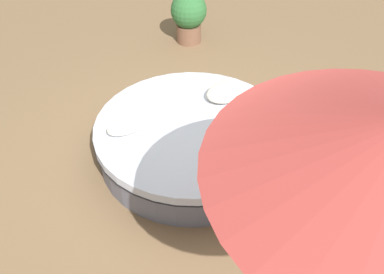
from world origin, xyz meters
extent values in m
plane|color=brown|center=(0.00, 0.00, 0.00)|extent=(16.00, 16.00, 0.00)
cylinder|color=#595966|center=(0.00, 0.00, 0.19)|extent=(2.20, 2.20, 0.37)
cylinder|color=black|center=(0.00, 0.00, 0.37)|extent=(2.28, 2.28, 0.02)
cylinder|color=#B2B7C6|center=(0.00, 0.00, 0.43)|extent=(2.27, 2.27, 0.11)
ellipsoid|color=beige|center=(-0.66, -0.18, 0.57)|extent=(0.54, 0.39, 0.17)
ellipsoid|color=silver|center=(0.62, -0.36, 0.55)|extent=(0.54, 0.29, 0.14)
cylinder|color=#333338|center=(-0.65, 2.17, 0.21)|extent=(0.04, 0.04, 0.42)
cylinder|color=#333338|center=(-0.94, 1.64, 0.21)|extent=(0.04, 0.04, 0.42)
cylinder|color=#333338|center=(-0.52, 1.78, 0.21)|extent=(0.04, 0.04, 0.42)
cube|color=beige|center=(-0.80, 1.91, 0.45)|extent=(0.65, 0.64, 0.06)
cube|color=#333338|center=(-0.73, 1.70, 0.73)|extent=(0.51, 0.22, 0.50)
cylinder|color=#99999E|center=(0.53, 2.43, 1.16)|extent=(0.05, 0.05, 2.32)
cylinder|color=brown|center=(-1.71, -2.39, 0.16)|extent=(0.42, 0.42, 0.31)
sphere|color=#2D6633|center=(-1.71, -2.39, 0.57)|extent=(0.61, 0.61, 0.61)
camera|label=1|loc=(2.25, 3.01, 3.50)|focal=39.14mm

